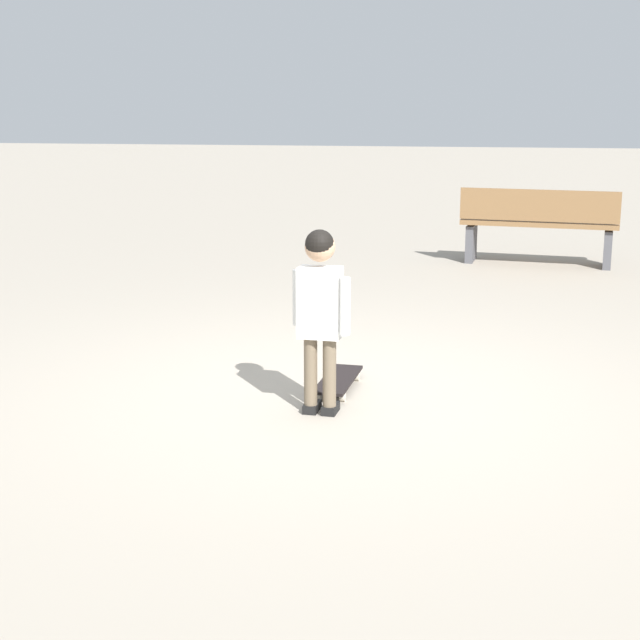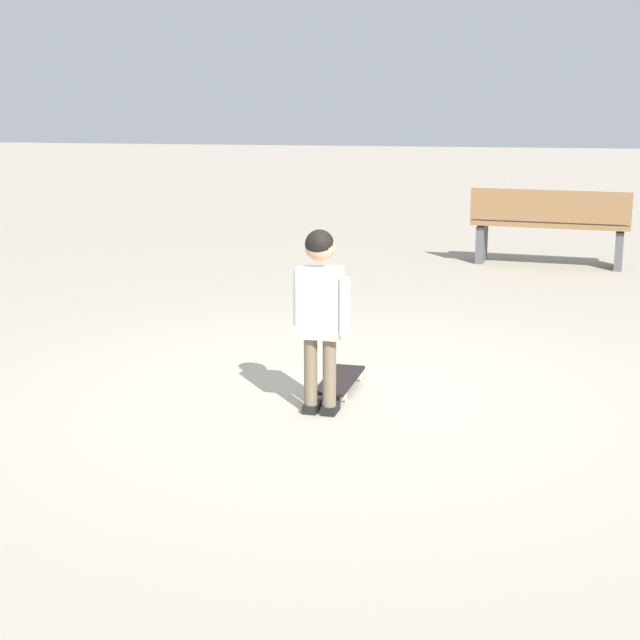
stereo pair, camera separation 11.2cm
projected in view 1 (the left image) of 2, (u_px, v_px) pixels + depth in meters
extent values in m
plane|color=#9E9384|center=(340.00, 392.00, 5.97)|extent=(50.00, 50.00, 0.00)
cylinder|color=brown|center=(311.00, 373.00, 5.54)|extent=(0.08, 0.08, 0.42)
cube|color=black|center=(312.00, 407.00, 5.61)|extent=(0.16, 0.09, 0.05)
cylinder|color=brown|center=(329.00, 374.00, 5.51)|extent=(0.08, 0.08, 0.42)
cube|color=black|center=(331.00, 408.00, 5.59)|extent=(0.16, 0.09, 0.05)
cube|color=white|center=(320.00, 303.00, 5.43)|extent=(0.16, 0.25, 0.40)
cylinder|color=white|center=(298.00, 297.00, 5.56)|extent=(0.06, 0.06, 0.32)
cylinder|color=white|center=(345.00, 306.00, 5.33)|extent=(0.06, 0.06, 0.32)
sphere|color=tan|center=(320.00, 247.00, 5.35)|extent=(0.17, 0.17, 0.17)
sphere|color=black|center=(320.00, 244.00, 5.34)|extent=(0.16, 0.16, 0.16)
cube|color=black|center=(338.00, 379.00, 6.00)|extent=(0.63, 0.25, 0.02)
cube|color=#B7B7BC|center=(345.00, 372.00, 6.21)|extent=(0.04, 0.11, 0.02)
cube|color=#B7B7BC|center=(330.00, 392.00, 5.80)|extent=(0.04, 0.11, 0.02)
cylinder|color=beige|center=(334.00, 375.00, 6.23)|extent=(0.06, 0.03, 0.06)
cylinder|color=beige|center=(357.00, 376.00, 6.20)|extent=(0.06, 0.03, 0.06)
cylinder|color=beige|center=(318.00, 395.00, 5.82)|extent=(0.06, 0.03, 0.06)
cylinder|color=beige|center=(343.00, 397.00, 5.79)|extent=(0.06, 0.03, 0.06)
cube|color=brown|center=(539.00, 222.00, 10.15)|extent=(0.66, 1.65, 0.05)
cube|color=brown|center=(539.00, 205.00, 9.92)|extent=(0.26, 1.59, 0.32)
cube|color=#4C4C51|center=(608.00, 249.00, 10.02)|extent=(0.36, 0.13, 0.39)
cube|color=#4C4C51|center=(471.00, 243.00, 10.40)|extent=(0.36, 0.13, 0.39)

